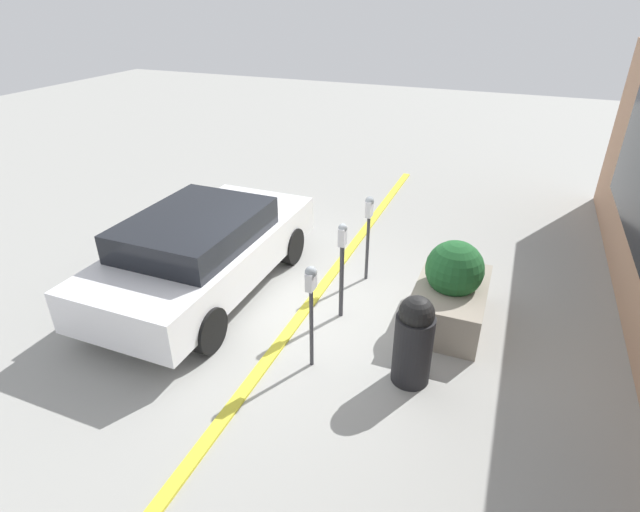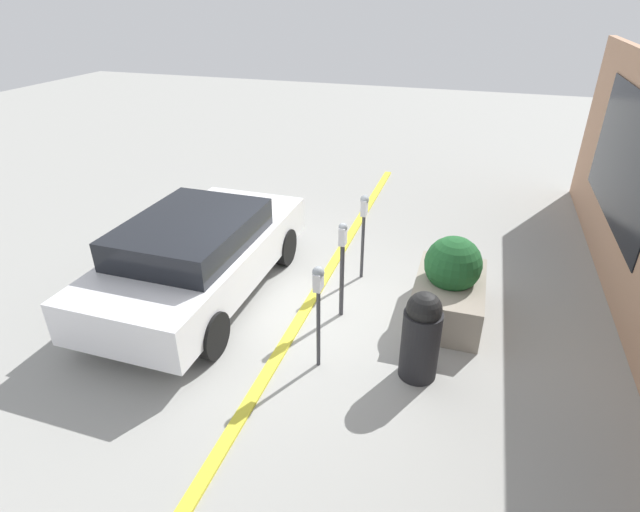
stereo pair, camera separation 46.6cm
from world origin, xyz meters
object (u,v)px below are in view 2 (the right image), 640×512
(parked_car_front, at_px, (199,254))
(trash_bin, at_px, (421,335))
(parking_meter_nearest, at_px, (318,293))
(planter_box, at_px, (450,286))
(parking_meter_middle, at_px, (364,219))
(parking_meter_second, at_px, (342,256))

(parked_car_front, relative_size, trash_bin, 3.55)
(parking_meter_nearest, distance_m, parked_car_front, 2.55)
(planter_box, relative_size, parked_car_front, 0.38)
(parking_meter_middle, bearing_deg, parking_meter_nearest, 179.78)
(parking_meter_middle, xyz_separation_m, parked_car_front, (-1.32, 2.30, -0.35))
(parking_meter_nearest, xyz_separation_m, trash_bin, (0.20, -1.26, -0.50))
(parking_meter_second, distance_m, planter_box, 1.67)
(parking_meter_nearest, xyz_separation_m, parking_meter_middle, (2.38, -0.01, -0.02))
(parking_meter_nearest, distance_m, planter_box, 2.31)
(parked_car_front, bearing_deg, parking_meter_nearest, -114.55)
(parking_meter_middle, bearing_deg, parking_meter_second, 178.44)
(planter_box, distance_m, parked_car_front, 3.85)
(planter_box, bearing_deg, parking_meter_nearest, 137.83)
(parking_meter_nearest, height_order, planter_box, parking_meter_nearest)
(parking_meter_middle, distance_m, parked_car_front, 2.67)
(parking_meter_second, relative_size, parked_car_front, 0.35)
(parking_meter_middle, height_order, trash_bin, parking_meter_middle)
(parking_meter_nearest, bearing_deg, parking_meter_second, 1.11)
(parking_meter_nearest, bearing_deg, planter_box, -42.17)
(parking_meter_second, height_order, trash_bin, parking_meter_second)
(parking_meter_nearest, distance_m, trash_bin, 1.37)
(trash_bin, bearing_deg, parking_meter_nearest, 99.20)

